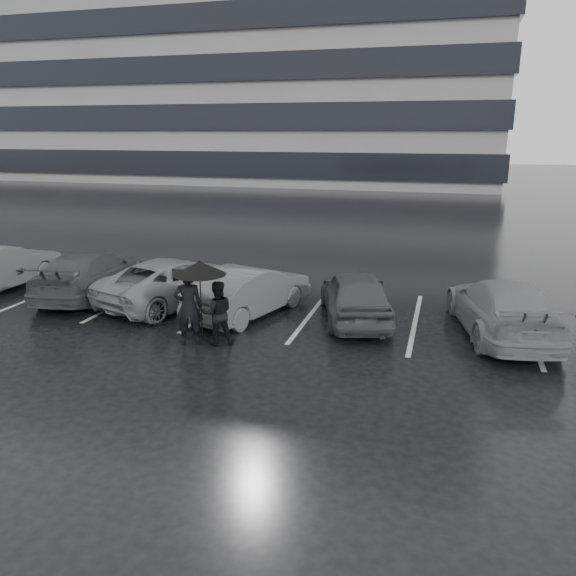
% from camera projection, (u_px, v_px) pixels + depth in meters
% --- Properties ---
extents(ground, '(160.00, 160.00, 0.00)m').
position_uv_depth(ground, '(263.00, 342.00, 13.34)').
color(ground, black).
rests_on(ground, ground).
extents(office_building, '(61.00, 26.00, 29.00)m').
position_uv_depth(office_building, '(208.00, 38.00, 59.71)').
color(office_building, gray).
rests_on(office_building, ground).
extents(car_main, '(2.69, 4.30, 1.37)m').
position_uv_depth(car_main, '(355.00, 295.00, 14.76)').
color(car_main, black).
rests_on(car_main, ground).
extents(car_west_a, '(2.59, 4.34, 1.35)m').
position_uv_depth(car_west_a, '(249.00, 290.00, 15.21)').
color(car_west_a, '#313133').
rests_on(car_west_a, ground).
extents(car_west_b, '(3.55, 5.17, 1.31)m').
position_uv_depth(car_west_b, '(173.00, 281.00, 16.25)').
color(car_west_b, '#525255').
rests_on(car_west_b, ground).
extents(car_west_c, '(2.51, 4.98, 1.39)m').
position_uv_depth(car_west_c, '(91.00, 273.00, 17.02)').
color(car_west_c, black).
rests_on(car_west_c, ground).
extents(car_east, '(2.87, 5.05, 1.38)m').
position_uv_depth(car_east, '(502.00, 308.00, 13.70)').
color(car_east, '#525255').
rests_on(car_east, ground).
extents(pedestrian_left, '(0.77, 0.65, 1.81)m').
position_uv_depth(pedestrian_left, '(188.00, 307.00, 13.04)').
color(pedestrian_left, black).
rests_on(pedestrian_left, ground).
extents(pedestrian_right, '(0.93, 0.86, 1.54)m').
position_uv_depth(pedestrian_right, '(217.00, 313.00, 13.03)').
color(pedestrian_right, black).
rests_on(pedestrian_right, ground).
extents(umbrella, '(1.20, 1.20, 2.04)m').
position_uv_depth(umbrella, '(200.00, 268.00, 12.67)').
color(umbrella, black).
rests_on(umbrella, ground).
extents(stall_stripes, '(19.72, 5.00, 0.00)m').
position_uv_depth(stall_stripes, '(264.00, 309.00, 15.87)').
color(stall_stripes, '#ADADB0').
rests_on(stall_stripes, ground).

